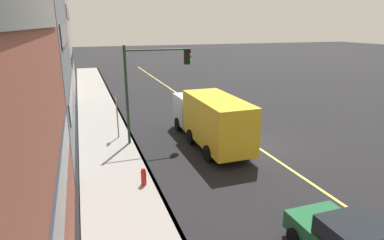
{
  "coord_description": "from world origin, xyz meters",
  "views": [
    {
      "loc": [
        -16.33,
        9.62,
        7.03
      ],
      "look_at": [
        0.92,
        3.6,
        1.61
      ],
      "focal_mm": 30.01,
      "sensor_mm": 36.0,
      "label": 1
    }
  ],
  "objects_px": {
    "traffic_light_mast": "(151,77)",
    "fire_hydrant": "(144,178)",
    "truck_yellow": "(211,118)",
    "street_sign_post": "(117,114)"
  },
  "relations": [
    {
      "from": "truck_yellow",
      "to": "street_sign_post",
      "type": "relative_size",
      "value": 2.87
    },
    {
      "from": "traffic_light_mast",
      "to": "street_sign_post",
      "type": "distance_m",
      "value": 3.37
    },
    {
      "from": "street_sign_post",
      "to": "fire_hydrant",
      "type": "bearing_deg",
      "value": -177.44
    },
    {
      "from": "traffic_light_mast",
      "to": "street_sign_post",
      "type": "height_order",
      "value": "traffic_light_mast"
    },
    {
      "from": "street_sign_post",
      "to": "fire_hydrant",
      "type": "height_order",
      "value": "street_sign_post"
    },
    {
      "from": "traffic_light_mast",
      "to": "fire_hydrant",
      "type": "relative_size",
      "value": 6.33
    },
    {
      "from": "truck_yellow",
      "to": "fire_hydrant",
      "type": "xyz_separation_m",
      "value": [
        -4.14,
        4.92,
        -1.19
      ]
    },
    {
      "from": "traffic_light_mast",
      "to": "street_sign_post",
      "type": "relative_size",
      "value": 2.09
    },
    {
      "from": "truck_yellow",
      "to": "street_sign_post",
      "type": "height_order",
      "value": "truck_yellow"
    },
    {
      "from": "truck_yellow",
      "to": "fire_hydrant",
      "type": "bearing_deg",
      "value": 130.08
    }
  ]
}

